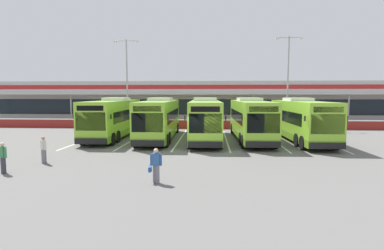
# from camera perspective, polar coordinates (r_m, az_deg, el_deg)

# --- Properties ---
(ground_plane) EXTENTS (200.00, 200.00, 0.00)m
(ground_plane) POSITION_cam_1_polar(r_m,az_deg,el_deg) (22.07, 1.67, -4.93)
(ground_plane) COLOR #605E5B
(terminal_building) EXTENTS (70.00, 13.00, 6.00)m
(terminal_building) POSITION_cam_1_polar(r_m,az_deg,el_deg) (48.60, 2.77, 4.46)
(terminal_building) COLOR #B7B7B2
(terminal_building) RESTS_ON ground
(red_barrier_wall) EXTENTS (60.00, 0.40, 1.10)m
(red_barrier_wall) POSITION_cam_1_polar(r_m,az_deg,el_deg) (36.36, 2.45, 0.15)
(red_barrier_wall) COLOR maroon
(red_barrier_wall) RESTS_ON ground
(coach_bus_leftmost) EXTENTS (3.10, 12.20, 3.78)m
(coach_bus_leftmost) POSITION_cam_1_polar(r_m,az_deg,el_deg) (29.93, -14.35, 1.15)
(coach_bus_leftmost) COLOR #8CC633
(coach_bus_leftmost) RESTS_ON ground
(coach_bus_left_centre) EXTENTS (3.10, 12.20, 3.78)m
(coach_bus_left_centre) POSITION_cam_1_polar(r_m,az_deg,el_deg) (28.22, -6.10, 1.03)
(coach_bus_left_centre) COLOR #8CC633
(coach_bus_left_centre) RESTS_ON ground
(coach_bus_centre) EXTENTS (3.10, 12.20, 3.78)m
(coach_bus_centre) POSITION_cam_1_polar(r_m,az_deg,el_deg) (27.48, 2.45, 0.93)
(coach_bus_centre) COLOR #8CC633
(coach_bus_centre) RESTS_ON ground
(coach_bus_right_centre) EXTENTS (3.10, 12.20, 3.78)m
(coach_bus_right_centre) POSITION_cam_1_polar(r_m,az_deg,el_deg) (28.01, 10.87, 0.93)
(coach_bus_right_centre) COLOR #8CC633
(coach_bus_right_centre) RESTS_ON ground
(coach_bus_rightmost) EXTENTS (3.10, 12.20, 3.78)m
(coach_bus_rightmost) POSITION_cam_1_polar(r_m,az_deg,el_deg) (28.60, 19.58, 0.79)
(coach_bus_rightmost) COLOR #8CC633
(coach_bus_rightmost) RESTS_ON ground
(bay_stripe_far_west) EXTENTS (0.14, 13.00, 0.01)m
(bay_stripe_far_west) POSITION_cam_1_polar(r_m,az_deg,el_deg) (30.14, -18.31, -2.34)
(bay_stripe_far_west) COLOR silver
(bay_stripe_far_west) RESTS_ON ground
(bay_stripe_west) EXTENTS (0.14, 13.00, 0.01)m
(bay_stripe_west) POSITION_cam_1_polar(r_m,az_deg,el_deg) (28.85, -10.53, -2.50)
(bay_stripe_west) COLOR silver
(bay_stripe_west) RESTS_ON ground
(bay_stripe_mid_west) EXTENTS (0.14, 13.00, 0.01)m
(bay_stripe_mid_west) POSITION_cam_1_polar(r_m,az_deg,el_deg) (28.12, -2.20, -2.61)
(bay_stripe_mid_west) COLOR silver
(bay_stripe_mid_west) RESTS_ON ground
(bay_stripe_centre) EXTENTS (0.14, 13.00, 0.01)m
(bay_stripe_centre) POSITION_cam_1_polar(r_m,az_deg,el_deg) (28.01, 6.39, -2.68)
(bay_stripe_centre) COLOR silver
(bay_stripe_centre) RESTS_ON ground
(bay_stripe_mid_east) EXTENTS (0.14, 13.00, 0.01)m
(bay_stripe_mid_east) POSITION_cam_1_polar(r_m,az_deg,el_deg) (28.53, 14.86, -2.68)
(bay_stripe_mid_east) COLOR silver
(bay_stripe_mid_east) RESTS_ON ground
(bay_stripe_east) EXTENTS (0.14, 13.00, 0.01)m
(bay_stripe_east) POSITION_cam_1_polar(r_m,az_deg,el_deg) (29.63, 22.86, -2.63)
(bay_stripe_east) COLOR silver
(bay_stripe_east) RESTS_ON ground
(pedestrian_with_handbag) EXTENTS (0.62, 0.31, 1.62)m
(pedestrian_with_handbag) POSITION_cam_1_polar(r_m,az_deg,el_deg) (14.24, -6.79, -7.38)
(pedestrian_with_handbag) COLOR slate
(pedestrian_with_handbag) RESTS_ON ground
(pedestrian_in_dark_coat) EXTENTS (0.47, 0.42, 1.62)m
(pedestrian_in_dark_coat) POSITION_cam_1_polar(r_m,az_deg,el_deg) (20.14, -25.98, -4.01)
(pedestrian_in_dark_coat) COLOR slate
(pedestrian_in_dark_coat) RESTS_ON ground
(pedestrian_near_bin) EXTENTS (0.53, 0.39, 1.62)m
(pedestrian_near_bin) POSITION_cam_1_polar(r_m,az_deg,el_deg) (18.61, -31.85, -5.06)
(pedestrian_near_bin) COLOR #33333D
(pedestrian_near_bin) RESTS_ON ground
(lamp_post_west) EXTENTS (3.24, 0.28, 11.00)m
(lamp_post_west) POSITION_cam_1_polar(r_m,az_deg,el_deg) (40.34, -12.05, 8.74)
(lamp_post_west) COLOR #9E9EA3
(lamp_post_west) RESTS_ON ground
(lamp_post_centre) EXTENTS (3.24, 0.28, 11.00)m
(lamp_post_centre) POSITION_cam_1_polar(r_m,az_deg,el_deg) (39.03, 17.48, 8.71)
(lamp_post_centre) COLOR #9E9EA3
(lamp_post_centre) RESTS_ON ground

